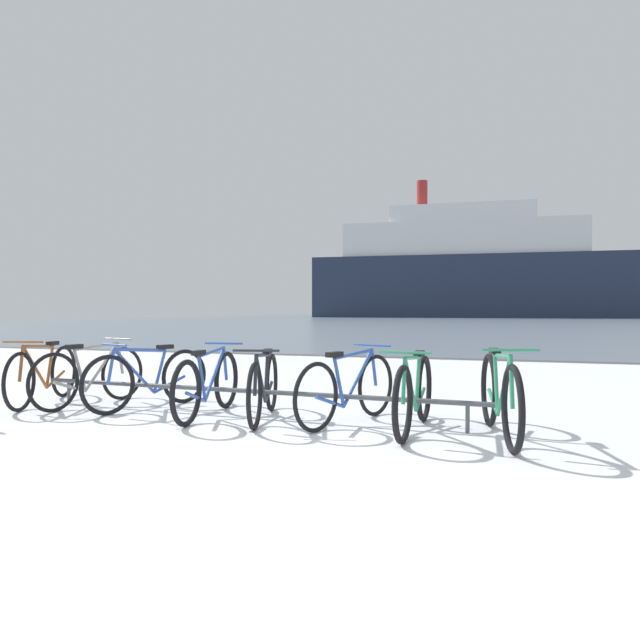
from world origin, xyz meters
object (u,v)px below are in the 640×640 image
(bicycle_1, at_px, (91,376))
(bicycle_2, at_px, (148,379))
(bicycle_0, at_px, (43,374))
(bicycle_3, at_px, (208,384))
(bicycle_4, at_px, (264,387))
(ferry_ship, at_px, (466,271))
(bicycle_5, at_px, (348,388))
(bicycle_6, at_px, (414,394))
(bicycle_7, at_px, (500,396))

(bicycle_1, xyz_separation_m, bicycle_2, (0.80, 0.01, -0.01))
(bicycle_0, distance_m, bicycle_3, 2.35)
(bicycle_1, xyz_separation_m, bicycle_4, (2.34, -0.18, -0.01))
(bicycle_1, height_order, bicycle_3, bicycle_1)
(bicycle_0, bearing_deg, ferry_ship, 89.37)
(bicycle_2, xyz_separation_m, bicycle_4, (1.54, -0.19, -0.00))
(bicycle_3, relative_size, ferry_ship, 0.04)
(bicycle_5, bearing_deg, ferry_ship, 92.23)
(bicycle_0, height_order, bicycle_5, bicycle_0)
(bicycle_5, bearing_deg, bicycle_3, -176.52)
(bicycle_1, distance_m, bicycle_2, 0.80)
(bicycle_2, distance_m, ferry_ship, 78.14)
(bicycle_0, distance_m, bicycle_6, 4.59)
(bicycle_6, height_order, bicycle_7, bicycle_7)
(bicycle_4, bearing_deg, bicycle_6, -3.85)
(bicycle_3, bearing_deg, ferry_ship, 91.09)
(ferry_ship, bearing_deg, bicycle_3, -88.91)
(bicycle_3, height_order, ferry_ship, ferry_ship)
(bicycle_0, height_order, bicycle_6, bicycle_0)
(ferry_ship, bearing_deg, bicycle_1, -90.15)
(bicycle_3, bearing_deg, bicycle_6, -2.27)
(bicycle_4, height_order, bicycle_6, bicycle_6)
(bicycle_2, relative_size, bicycle_5, 0.99)
(bicycle_1, xyz_separation_m, ferry_ship, (0.21, 77.90, 6.26))
(bicycle_4, relative_size, bicycle_5, 1.01)
(bicycle_0, relative_size, bicycle_2, 1.06)
(bicycle_2, distance_m, bicycle_7, 3.92)
(bicycle_1, height_order, bicycle_2, bicycle_1)
(bicycle_1, distance_m, bicycle_7, 4.72)
(bicycle_2, bearing_deg, bicycle_0, -176.86)
(bicycle_3, height_order, bicycle_7, bicycle_7)
(bicycle_3, distance_m, bicycle_7, 3.02)
(bicycle_7, height_order, ferry_ship, ferry_ship)
(bicycle_1, relative_size, bicycle_6, 0.96)
(bicycle_3, bearing_deg, bicycle_0, 176.80)
(bicycle_2, bearing_deg, bicycle_6, -5.44)
(bicycle_1, bearing_deg, bicycle_0, -174.11)
(bicycle_0, height_order, bicycle_2, bicycle_0)
(bicycle_5, relative_size, ferry_ship, 0.04)
(bicycle_2, xyz_separation_m, bicycle_6, (3.14, -0.30, 0.01))
(bicycle_3, bearing_deg, bicycle_2, 166.81)
(bicycle_3, distance_m, bicycle_6, 2.24)
(bicycle_0, relative_size, bicycle_5, 1.05)
(bicycle_6, bearing_deg, bicycle_0, 177.26)
(bicycle_2, relative_size, ferry_ship, 0.04)
(bicycle_4, distance_m, bicycle_7, 2.37)
(bicycle_0, bearing_deg, bicycle_6, -2.74)
(bicycle_2, relative_size, bicycle_3, 0.92)
(bicycle_4, bearing_deg, bicycle_5, 4.78)
(bicycle_1, xyz_separation_m, bicycle_3, (1.70, -0.20, -0.01))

